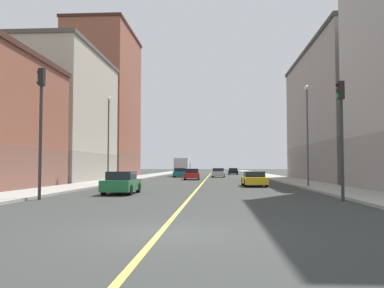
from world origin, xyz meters
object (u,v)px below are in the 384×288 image
Objects in this scene: building_right_distant at (104,104)px; car_black at (233,171)px; building_right_midblock at (61,117)px; traffic_light_left_near at (341,123)px; car_yellow at (254,179)px; street_lamp_left_near at (307,125)px; car_teal at (180,173)px; car_green at (122,183)px; car_red at (192,174)px; car_silver at (218,173)px; traffic_light_right_near at (41,116)px; building_left_mid at (343,115)px; box_truck at (182,167)px; street_lamp_right_near at (108,131)px.

building_right_distant is 4.90× the size of car_black.
building_right_midblock reaches higher than traffic_light_left_near.
traffic_light_left_near is 1.31× the size of car_yellow.
car_black is at bearing 60.30° from building_right_midblock.
car_teal is (-12.77, 29.11, -4.24)m from street_lamp_left_near.
car_red is at bearing 84.02° from car_green.
car_red is 1.08× the size of car_green.
building_right_distant is 5.21× the size of car_silver.
building_left_mid is at bearing 49.06° from traffic_light_right_near.
car_yellow is at bearing -75.49° from box_truck.
car_silver is at bearing -51.61° from box_truck.
car_silver is 9.98m from box_truck.
traffic_light_right_near is 49.90m from box_truck.
car_teal reaches higher than car_yellow.
building_right_distant is at bearing 107.48° from car_green.
traffic_light_left_near reaches higher than car_silver.
building_left_mid is 25.53m from car_teal.
traffic_light_left_near is 0.81× the size of box_truck.
building_right_midblock is 2.11× the size of street_lamp_right_near.
building_right_midblock reaches higher than car_green.
car_black is at bearing 64.94° from car_teal.
car_green reaches higher than car_black.
building_left_mid is at bearing 48.11° from car_yellow.
car_black is 0.63× the size of box_truck.
car_green is (-20.37, -22.63, -6.87)m from building_left_mid.
street_lamp_left_near is 48.13m from car_black.
car_green is at bearing -72.52° from building_right_distant.
box_truck is (-2.82, 19.10, 0.94)m from car_red.
building_right_midblock reaches higher than traffic_light_right_near.
street_lamp_left_near is 1.76× the size of car_yellow.
car_black reaches higher than car_yellow.
car_black is at bearing 109.09° from building_left_mid.
car_red is 1.00× the size of car_silver.
building_left_mid is 19.24m from car_red.
car_silver is at bearing 98.07° from traffic_light_left_near.
building_left_mid is 3.68× the size of traffic_light_right_near.
building_right_midblock is at bearing 154.33° from street_lamp_left_near.
street_lamp_left_near reaches higher than car_red.
street_lamp_left_near is at bearing -29.55° from car_yellow.
street_lamp_right_near is (7.32, -7.17, -2.26)m from building_right_midblock.
building_right_midblock is 2.30× the size of box_truck.
street_lamp_right_near reaches higher than traffic_light_right_near.
street_lamp_left_near is at bearing -25.67° from building_right_midblock.
traffic_light_left_near is 23.43m from street_lamp_right_near.
building_right_midblock is at bearing 135.58° from street_lamp_right_near.
car_green is (-12.03, 4.54, -3.17)m from traffic_light_left_near.
box_truck is (11.43, 8.61, -9.69)m from building_right_distant.
street_lamp_left_near reaches higher than traffic_light_right_near.
building_right_distant reaches higher than car_silver.
traffic_light_left_near is 0.87× the size of traffic_light_right_near.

